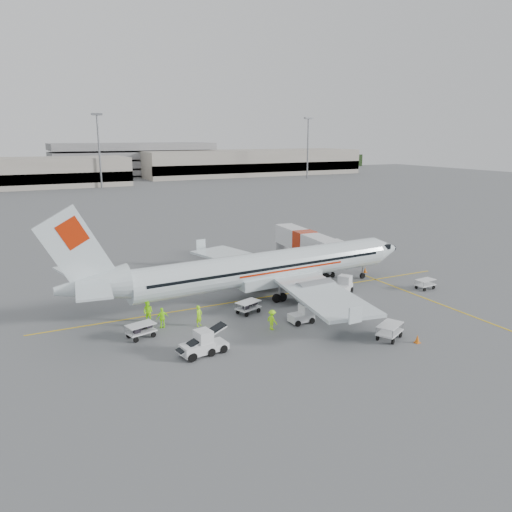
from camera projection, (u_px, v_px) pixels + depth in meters
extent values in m
plane|color=#56595B|center=(265.00, 297.00, 49.78)|extent=(360.00, 360.00, 0.00)
cube|color=yellow|center=(265.00, 297.00, 49.78)|extent=(44.00, 0.20, 0.01)
cube|color=yellow|center=(429.00, 300.00, 48.96)|extent=(0.20, 20.00, 0.01)
cone|color=orange|center=(365.00, 270.00, 58.68)|extent=(0.41, 0.41, 0.67)
cone|color=orange|center=(222.00, 274.00, 57.11)|extent=(0.33, 0.33, 0.53)
cone|color=orange|center=(417.00, 339.00, 38.73)|extent=(0.41, 0.41, 0.68)
imported|color=#8DE011|center=(199.00, 316.00, 42.04)|extent=(0.79, 0.72, 1.82)
imported|color=#8DE011|center=(148.00, 312.00, 42.92)|extent=(1.14, 1.15, 1.87)
imported|color=#8DE011|center=(272.00, 320.00, 41.26)|extent=(0.90, 1.24, 1.72)
imported|color=#8DE011|center=(162.00, 318.00, 41.64)|extent=(1.06, 0.49, 1.77)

